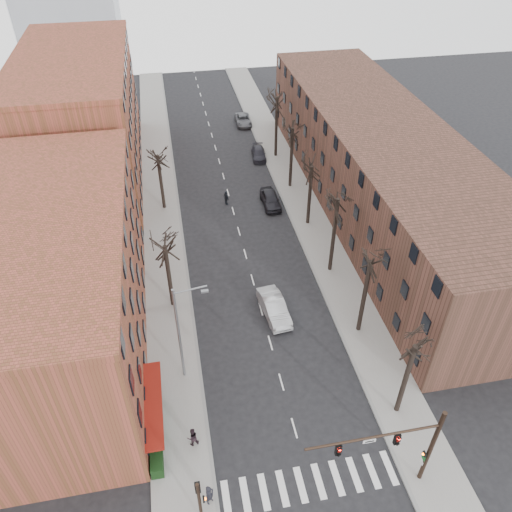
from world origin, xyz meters
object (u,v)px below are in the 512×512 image
silver_sedan (274,307)px  parked_car_mid (259,154)px  parked_car_near (270,199)px  pedestrian_a (209,495)px

silver_sedan → parked_car_mid: silver_sedan is taller
parked_car_near → pedestrian_a: pedestrian_a is taller
parked_car_near → parked_car_mid: bearing=85.1°
parked_car_near → pedestrian_a: (-10.79, -32.41, 0.20)m
silver_sedan → pedestrian_a: 16.91m
silver_sedan → parked_car_near: (3.39, 17.21, -0.03)m
silver_sedan → parked_car_mid: (4.30, 28.79, -0.21)m
silver_sedan → pedestrian_a: (-7.40, -15.20, 0.16)m
parked_car_mid → silver_sedan: bearing=-93.1°
parked_car_near → parked_car_mid: parked_car_near is taller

